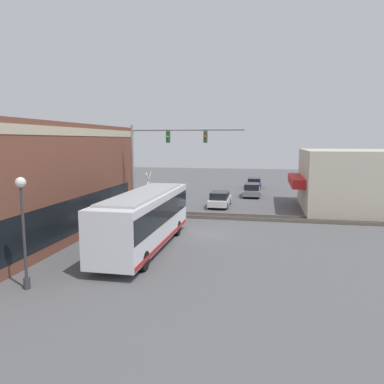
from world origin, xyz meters
The scene contains 12 objects.
ground_plane centered at (0.00, 0.00, 0.00)m, with size 120.00×120.00×0.00m, color #565659.
brick_building centered at (-2.83, 11.77, 3.72)m, with size 19.84×8.61×7.43m.
shop_building centered at (11.46, -11.47, 2.74)m, with size 10.28×9.23×5.49m.
city_bus centered at (-4.15, 2.80, 1.85)m, with size 11.07×2.59×3.36m.
traffic_signal_gantry centered at (3.80, 3.93, 5.55)m, with size 0.42×8.96×7.56m.
crossing_signal centered at (4.32, 5.27, 2.30)m, with size 1.41×1.18×3.81m.
streetlamp centered at (-11.02, 5.88, 2.90)m, with size 0.44×0.44×4.85m.
rail_track_near centered at (6.00, 0.00, 0.03)m, with size 2.60×60.00×0.15m.
parked_car_white centered at (10.74, 0.20, 0.68)m, with size 4.60×1.82×1.47m.
parked_car_grey centered at (18.05, -2.60, 0.70)m, with size 4.81×1.82×1.50m.
parked_car_blue centered at (25.93, -2.60, 0.64)m, with size 4.50×1.82×1.36m.
pedestrian_at_crossing centered at (3.97, 4.69, 0.85)m, with size 0.34×0.34×1.67m.
Camera 1 is at (-24.75, -4.10, 6.36)m, focal length 35.00 mm.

